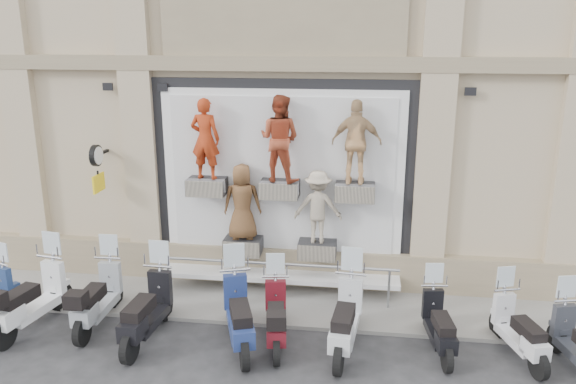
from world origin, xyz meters
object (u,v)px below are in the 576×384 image
scooter_b (30,287)px  scooter_c (97,286)px  guard_rail (276,283)px  scooter_d (146,298)px  scooter_g (346,307)px  scooter_e (239,302)px  scooter_h (440,314)px  scooter_i (520,319)px  clock_sign_bracket (97,162)px  scooter_f (276,305)px

scooter_b → scooter_c: scooter_b is taller
guard_rail → scooter_d: size_ratio=2.43×
scooter_c → scooter_g: (4.72, -0.25, 0.04)m
scooter_e → scooter_g: bearing=-15.5°
scooter_b → scooter_h: scooter_b is taller
scooter_e → scooter_i: 4.87m
scooter_e → scooter_i: bearing=-15.3°
scooter_g → scooter_h: (1.63, 0.21, -0.13)m
scooter_d → clock_sign_bracket: bearing=132.3°
guard_rail → scooter_g: (1.49, -1.57, 0.38)m
clock_sign_bracket → scooter_g: size_ratio=0.49×
scooter_c → scooter_f: size_ratio=1.08×
scooter_e → scooter_g: 1.89m
guard_rail → scooter_g: bearing=-46.5°
guard_rail → scooter_g: size_ratio=2.43×
scooter_b → scooter_h: (7.53, 0.25, -0.14)m
scooter_c → guard_rail: bearing=21.1°
scooter_f → scooter_d: bearing=175.5°
scooter_d → scooter_h: 5.23m
clock_sign_bracket → scooter_e: bearing=-31.5°
scooter_h → scooter_b: bearing=175.0°
scooter_i → guard_rail: bearing=146.0°
scooter_g → scooter_h: 1.65m
scooter_c → scooter_d: (1.13, -0.39, 0.03)m
guard_rail → scooter_b: size_ratio=2.40×
scooter_b → scooter_f: scooter_b is taller
scooter_c → scooter_f: 3.47m
scooter_i → scooter_h: bearing=162.4°
scooter_b → scooter_f: (4.65, 0.10, -0.10)m
scooter_e → scooter_g: scooter_e is taller
scooter_b → scooter_c: 1.22m
scooter_b → scooter_i: 8.87m
scooter_b → scooter_i: size_ratio=1.18×
scooter_d → scooter_f: 2.35m
scooter_e → clock_sign_bracket: bearing=129.8°
scooter_b → scooter_e: (4.01, -0.06, -0.01)m
clock_sign_bracket → scooter_i: clock_sign_bracket is taller
clock_sign_bracket → scooter_d: size_ratio=0.49×
clock_sign_bracket → scooter_f: bearing=-25.6°
clock_sign_bracket → scooter_h: clock_sign_bracket is taller
scooter_g → scooter_i: scooter_g is taller
scooter_e → scooter_h: (3.52, 0.31, -0.14)m
scooter_e → scooter_h: bearing=-13.7°
scooter_h → guard_rail: bearing=149.5°
scooter_c → scooter_i: 7.68m
clock_sign_bracket → scooter_c: 2.76m
scooter_d → guard_rail: bearing=42.2°
scooter_c → scooter_f: bearing=-4.4°
scooter_d → scooter_h: bearing=6.6°
guard_rail → scooter_b: (-4.40, -1.61, 0.39)m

